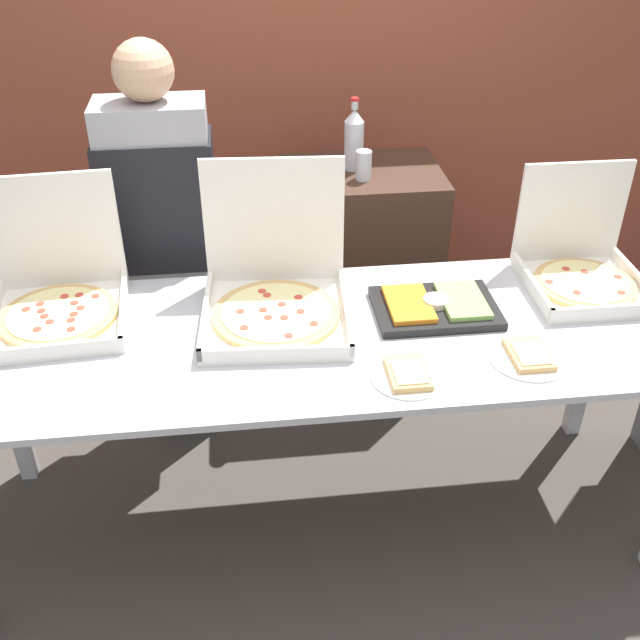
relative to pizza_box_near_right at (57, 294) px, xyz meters
name	(u,v)px	position (x,y,z in m)	size (l,w,h in m)	color
ground_plane	(320,516)	(0.86, -0.22, -0.95)	(16.00, 16.00, 0.00)	#423D38
brick_wall_behind	(278,42)	(0.86, 1.48, 0.45)	(10.00, 0.06, 2.80)	brown
buffet_table	(320,356)	(0.86, -0.22, -0.17)	(2.45, 0.83, 0.87)	#B7BABF
pizza_box_near_right	(57,294)	(0.00, 0.00, 0.00)	(0.47, 0.48, 0.44)	silver
pizza_box_near_left	(276,290)	(0.73, -0.07, 0.01)	(0.52, 0.53, 0.48)	silver
pizza_box_far_right	(581,266)	(1.83, -0.01, 0.00)	(0.41, 0.42, 0.40)	silver
paper_plate_front_center	(529,356)	(1.49, -0.44, -0.07)	(0.25, 0.25, 0.03)	white
paper_plate_front_right	(408,374)	(1.10, -0.48, -0.07)	(0.23, 0.23, 0.03)	white
veggie_tray	(435,306)	(1.27, -0.14, -0.06)	(0.42, 0.29, 0.05)	black
sideboard_podium	(359,275)	(1.16, 0.76, -0.44)	(0.68, 0.50, 1.03)	#382319
soda_bottle	(354,139)	(1.12, 0.79, 0.21)	(0.08, 0.08, 0.31)	#B7BCC1
soda_can_silver	(364,165)	(1.15, 0.67, 0.14)	(0.07, 0.07, 0.12)	silver
soda_can_colored	(306,178)	(0.90, 0.56, 0.14)	(0.07, 0.07, 0.12)	#334CB2
person_server_vest	(164,234)	(0.33, 0.43, -0.01)	(0.42, 0.24, 1.67)	#473D33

